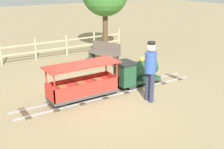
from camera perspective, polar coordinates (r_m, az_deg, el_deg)
name	(u,v)px	position (r m, az deg, el deg)	size (l,w,h in m)	color
ground_plane	(106,94)	(8.04, -1.17, -3.96)	(60.00, 60.00, 0.00)	#8C7A56
track	(111,92)	(8.12, -0.15, -3.60)	(0.66, 5.70, 0.04)	gray
locomotive	(136,72)	(8.43, 4.85, 0.60)	(0.62, 1.45, 1.05)	#1E472D
passenger_car	(83,85)	(7.55, -5.90, -2.12)	(0.72, 2.00, 0.97)	#3F3F3F
conductor_person	(150,67)	(7.33, 7.78, 1.54)	(0.30, 0.30, 1.62)	#282D47
park_bench	(104,53)	(10.86, -1.56, 4.39)	(1.35, 0.88, 0.82)	brown
fence_section	(52,47)	(11.88, -12.15, 5.56)	(0.08, 6.78, 0.90)	tan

